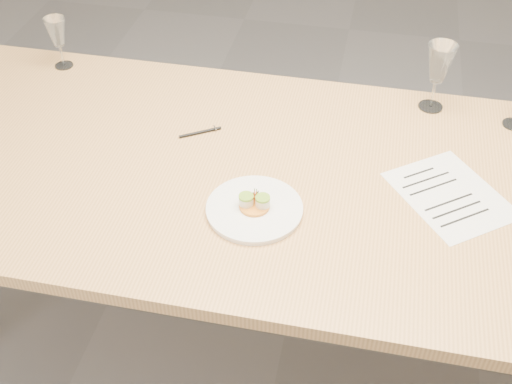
% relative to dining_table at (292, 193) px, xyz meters
% --- Properties ---
extents(ground, '(7.00, 7.00, 0.00)m').
position_rel_dining_table_xyz_m(ground, '(0.00, 0.00, -0.68)').
color(ground, slate).
rests_on(ground, ground).
extents(dining_table, '(2.40, 1.00, 0.75)m').
position_rel_dining_table_xyz_m(dining_table, '(0.00, 0.00, 0.00)').
color(dining_table, tan).
rests_on(dining_table, ground).
extents(dinner_plate, '(0.25, 0.25, 0.07)m').
position_rel_dining_table_xyz_m(dinner_plate, '(-0.07, -0.17, 0.08)').
color(dinner_plate, white).
rests_on(dinner_plate, dining_table).
extents(recipe_sheet, '(0.38, 0.39, 0.00)m').
position_rel_dining_table_xyz_m(recipe_sheet, '(0.42, 0.00, 0.07)').
color(recipe_sheet, white).
rests_on(recipe_sheet, dining_table).
extents(ballpoint_pen, '(0.11, 0.08, 0.01)m').
position_rel_dining_table_xyz_m(ballpoint_pen, '(-0.30, 0.13, 0.07)').
color(ballpoint_pen, black).
rests_on(ballpoint_pen, dining_table).
extents(wine_glass_0, '(0.07, 0.07, 0.18)m').
position_rel_dining_table_xyz_m(wine_glass_0, '(-0.86, 0.41, 0.19)').
color(wine_glass_0, white).
rests_on(wine_glass_0, dining_table).
extents(wine_glass_1, '(0.09, 0.09, 0.22)m').
position_rel_dining_table_xyz_m(wine_glass_1, '(0.37, 0.41, 0.22)').
color(wine_glass_1, white).
rests_on(wine_glass_1, dining_table).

